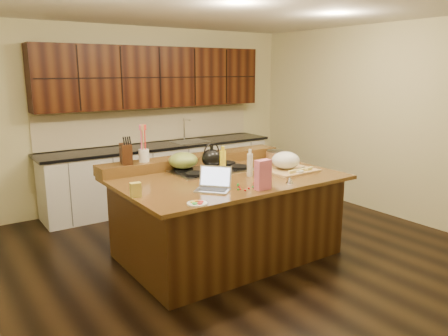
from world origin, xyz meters
TOP-DOWN VIEW (x-y plane):
  - room at (0.00, 0.00)m, footprint 5.52×5.02m
  - island at (0.00, 0.00)m, footprint 2.40×1.60m
  - back_ledge at (0.00, 0.70)m, footprint 2.40×0.30m
  - cooktop at (0.00, 0.30)m, footprint 0.92×0.52m
  - back_counter at (0.30, 2.23)m, footprint 3.70×0.66m
  - kettle at (0.00, 0.30)m, footprint 0.27×0.27m
  - green_bowl at (-0.30, 0.43)m, footprint 0.42×0.42m
  - laptop at (-0.42, -0.39)m, footprint 0.40×0.41m
  - oil_bottle at (-0.00, 0.07)m, footprint 0.09×0.09m
  - vinegar_bottle at (0.20, -0.15)m, footprint 0.08×0.08m
  - wooden_tray at (0.71, -0.20)m, footprint 0.56×0.45m
  - ramekin_a at (0.71, -0.40)m, footprint 0.12×0.12m
  - ramekin_b at (0.90, 0.15)m, footprint 0.12×0.12m
  - ramekin_c at (0.95, -0.08)m, footprint 0.13×0.13m
  - strainer_bowl at (1.08, 0.43)m, footprint 0.26×0.26m
  - kitchen_timer at (0.36, -0.62)m, footprint 0.10×0.10m
  - pink_bag at (-0.03, -0.65)m, footprint 0.16×0.08m
  - candy_plate at (-0.80, -0.70)m, footprint 0.18×0.18m
  - package_box at (-1.15, -0.19)m, footprint 0.10×0.08m
  - utensil_crock at (-0.66, 0.70)m, footprint 0.15×0.15m
  - knife_block at (-0.87, 0.70)m, footprint 0.15×0.20m
  - gumdrop_0 at (0.09, -0.46)m, footprint 0.02×0.02m
  - gumdrop_1 at (-0.25, -0.55)m, footprint 0.02×0.02m
  - gumdrop_2 at (-0.13, -0.57)m, footprint 0.02×0.02m
  - gumdrop_3 at (-0.16, -0.43)m, footprint 0.02×0.02m
  - gumdrop_4 at (0.04, -0.44)m, footprint 0.02×0.02m
  - gumdrop_5 at (-0.07, -0.55)m, footprint 0.02×0.02m
  - gumdrop_6 at (0.06, -0.52)m, footprint 0.02×0.02m
  - gumdrop_7 at (0.15, -0.51)m, footprint 0.02×0.02m
  - gumdrop_8 at (-0.18, -0.48)m, footprint 0.02×0.02m
  - gumdrop_9 at (-0.13, -0.39)m, footprint 0.02×0.02m
  - gumdrop_10 at (-0.20, -0.61)m, footprint 0.02×0.02m
  - gumdrop_11 at (0.07, -0.44)m, footprint 0.02×0.02m
  - gumdrop_12 at (-0.22, -0.55)m, footprint 0.02×0.02m
  - gumdrop_13 at (0.14, -0.51)m, footprint 0.02×0.02m

SIDE VIEW (x-z plane):
  - island at x=0.00m, z-range 0.00..0.92m
  - candy_plate at x=-0.80m, z-range 0.92..0.93m
  - gumdrop_0 at x=0.09m, z-range 0.92..0.94m
  - gumdrop_1 at x=-0.25m, z-range 0.92..0.94m
  - gumdrop_2 at x=-0.13m, z-range 0.92..0.94m
  - gumdrop_3 at x=-0.16m, z-range 0.92..0.94m
  - gumdrop_4 at x=0.04m, z-range 0.92..0.94m
  - gumdrop_5 at x=-0.07m, z-range 0.92..0.94m
  - gumdrop_6 at x=0.06m, z-range 0.92..0.94m
  - gumdrop_7 at x=0.15m, z-range 0.92..0.94m
  - gumdrop_8 at x=-0.18m, z-range 0.92..0.94m
  - gumdrop_9 at x=-0.13m, z-range 0.92..0.94m
  - gumdrop_10 at x=-0.20m, z-range 0.92..0.94m
  - gumdrop_11 at x=0.07m, z-range 0.92..0.94m
  - gumdrop_12 at x=-0.22m, z-range 0.92..0.94m
  - gumdrop_13 at x=0.14m, z-range 0.92..0.94m
  - cooktop at x=0.00m, z-range 0.91..0.96m
  - ramekin_a at x=0.71m, z-range 0.92..0.96m
  - ramekin_b at x=0.90m, z-range 0.92..0.96m
  - ramekin_c at x=0.95m, z-range 0.92..0.96m
  - kitchen_timer at x=0.36m, z-range 0.92..0.99m
  - strainer_bowl at x=1.08m, z-range 0.92..1.01m
  - laptop at x=-0.42m, z-range 0.87..1.09m
  - back_ledge at x=0.00m, z-range 0.92..1.04m
  - back_counter at x=0.30m, z-range -0.22..2.18m
  - package_box at x=-1.15m, z-range 0.92..1.05m
  - wooden_tray at x=0.71m, z-range 0.91..1.13m
  - vinegar_bottle at x=0.20m, z-range 0.92..1.17m
  - oil_bottle at x=0.00m, z-range 0.92..1.19m
  - green_bowl at x=-0.30m, z-range 0.97..1.15m
  - pink_bag at x=-0.03m, z-range 0.92..1.21m
  - kettle at x=0.00m, z-range 0.97..1.17m
  - utensil_crock at x=-0.66m, z-range 1.04..1.18m
  - knife_block at x=-0.87m, z-range 1.04..1.26m
  - room at x=0.00m, z-range -0.01..2.71m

